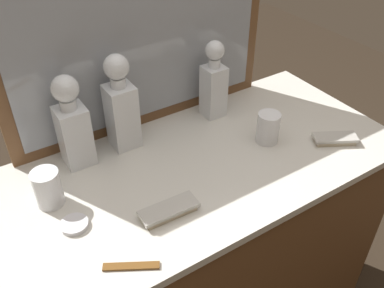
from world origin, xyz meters
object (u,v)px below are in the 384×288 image
(silver_brush_far_right, at_px, (169,210))
(porcelain_dish, at_px, (74,224))
(crystal_decanter_center, at_px, (214,87))
(silver_brush_right, at_px, (335,139))
(crystal_tumbler_rear, at_px, (268,129))
(crystal_tumbler_far_left, at_px, (48,189))
(crystal_decanter_far_left, at_px, (122,111))
(tortoiseshell_comb, at_px, (131,266))
(crystal_decanter_left, at_px, (73,129))

(silver_brush_far_right, xyz_separation_m, porcelain_dish, (-0.22, 0.09, -0.01))
(silver_brush_far_right, bearing_deg, crystal_decanter_center, 41.78)
(silver_brush_far_right, distance_m, silver_brush_right, 0.61)
(crystal_tumbler_rear, relative_size, silver_brush_far_right, 0.64)
(crystal_tumbler_far_left, xyz_separation_m, porcelain_dish, (0.02, -0.11, -0.04))
(silver_brush_right, bearing_deg, silver_brush_far_right, 178.51)
(crystal_decanter_far_left, distance_m, tortoiseshell_comb, 0.49)
(crystal_tumbler_far_left, bearing_deg, crystal_decanter_center, 11.42)
(crystal_decanter_left, bearing_deg, porcelain_dish, -113.56)
(crystal_tumbler_rear, bearing_deg, crystal_tumbler_far_left, 171.65)
(silver_brush_right, xyz_separation_m, tortoiseshell_comb, (-0.76, -0.08, -0.01))
(porcelain_dish, distance_m, tortoiseshell_comb, 0.20)
(crystal_tumbler_rear, bearing_deg, silver_brush_far_right, -165.75)
(crystal_decanter_center, distance_m, crystal_decanter_left, 0.49)
(crystal_tumbler_rear, bearing_deg, crystal_decanter_center, 104.02)
(crystal_decanter_far_left, relative_size, crystal_decanter_left, 1.07)
(crystal_decanter_far_left, distance_m, silver_brush_right, 0.68)
(crystal_decanter_center, bearing_deg, crystal_tumbler_rear, -75.98)
(crystal_decanter_center, height_order, crystal_tumbler_rear, crystal_decanter_center)
(porcelain_dish, bearing_deg, crystal_decanter_center, 21.91)
(porcelain_dish, xyz_separation_m, tortoiseshell_comb, (0.07, -0.19, -0.00))
(silver_brush_far_right, bearing_deg, crystal_decanter_far_left, 83.88)
(crystal_tumbler_rear, bearing_deg, crystal_decanter_far_left, 149.34)
(crystal_decanter_center, height_order, crystal_tumbler_far_left, crystal_decanter_center)
(porcelain_dish, bearing_deg, silver_brush_right, -7.46)
(tortoiseshell_comb, bearing_deg, crystal_decanter_far_left, 66.14)
(crystal_decanter_left, distance_m, silver_brush_far_right, 0.37)
(silver_brush_far_right, height_order, porcelain_dish, silver_brush_far_right)
(crystal_decanter_far_left, distance_m, silver_brush_far_right, 0.36)
(crystal_tumbler_far_left, bearing_deg, crystal_decanter_far_left, 25.22)
(crystal_decanter_center, xyz_separation_m, porcelain_dish, (-0.60, -0.24, -0.10))
(crystal_decanter_far_left, relative_size, silver_brush_right, 2.09)
(silver_brush_far_right, relative_size, porcelain_dish, 2.22)
(porcelain_dish, bearing_deg, crystal_tumbler_rear, 1.38)
(silver_brush_far_right, xyz_separation_m, tortoiseshell_comb, (-0.16, -0.10, -0.01))
(tortoiseshell_comb, bearing_deg, crystal_decanter_center, 39.09)
(crystal_decanter_left, bearing_deg, crystal_tumbler_rear, -22.52)
(crystal_decanter_far_left, bearing_deg, silver_brush_far_right, -96.12)
(crystal_decanter_left, height_order, tortoiseshell_comb, crystal_decanter_left)
(crystal_decanter_center, height_order, silver_brush_right, crystal_decanter_center)
(crystal_decanter_far_left, distance_m, crystal_tumbler_far_left, 0.32)
(crystal_decanter_left, bearing_deg, silver_brush_right, -25.85)
(crystal_decanter_center, bearing_deg, crystal_decanter_far_left, 178.59)
(crystal_decanter_far_left, bearing_deg, crystal_tumbler_rear, -30.66)
(crystal_decanter_left, xyz_separation_m, porcelain_dish, (-0.11, -0.24, -0.11))
(crystal_tumbler_far_left, bearing_deg, crystal_tumbler_rear, -8.35)
(crystal_tumbler_far_left, height_order, silver_brush_right, crystal_tumbler_far_left)
(crystal_decanter_center, height_order, crystal_decanter_left, crystal_decanter_left)
(crystal_decanter_center, relative_size, crystal_tumbler_far_left, 2.60)
(crystal_tumbler_far_left, relative_size, porcelain_dish, 1.46)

